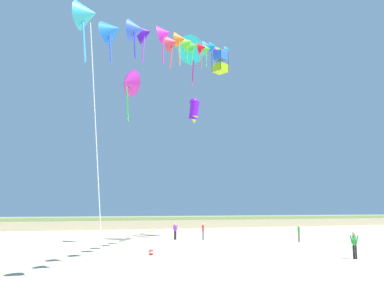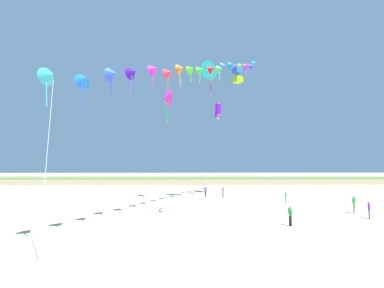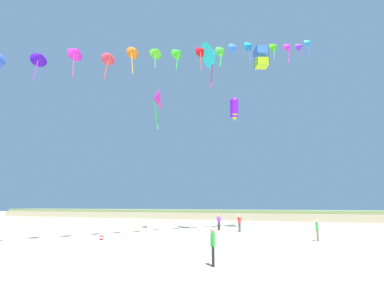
% 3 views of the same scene
% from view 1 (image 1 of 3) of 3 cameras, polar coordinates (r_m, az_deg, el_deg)
% --- Properties ---
extents(ground_plane, '(240.00, 240.00, 0.00)m').
position_cam_1_polar(ground_plane, '(21.73, 16.05, -16.49)').
color(ground_plane, '#C1B28E').
extents(dune_ridge, '(120.00, 9.90, 1.69)m').
position_cam_1_polar(dune_ridge, '(64.28, -9.03, -10.81)').
color(dune_ridge, tan).
rests_on(dune_ridge, ground).
extents(person_near_left, '(0.26, 0.54, 1.58)m').
position_cam_1_polar(person_near_left, '(26.54, 21.83, -12.80)').
color(person_near_left, black).
rests_on(person_near_left, ground).
extents(person_near_right, '(0.22, 0.52, 1.51)m').
position_cam_1_polar(person_near_right, '(38.12, 14.76, -11.87)').
color(person_near_right, '#726656').
rests_on(person_near_right, ground).
extents(person_far_left, '(0.55, 0.21, 1.56)m').
position_cam_1_polar(person_far_left, '(39.81, -2.37, -11.97)').
color(person_far_left, black).
rests_on(person_far_left, ground).
extents(person_far_center, '(0.34, 0.52, 1.57)m').
position_cam_1_polar(person_far_center, '(39.59, 1.57, -11.98)').
color(person_far_center, '#474C56').
rests_on(person_far_center, ground).
extents(kite_banner_string, '(22.37, 34.96, 24.73)m').
position_cam_1_polar(kite_banner_string, '(36.03, 0.70, 13.69)').
color(kite_banner_string, '#31B0C6').
extents(large_kite_low_lead, '(1.87, 2.53, 4.64)m').
position_cam_1_polar(large_kite_low_lead, '(36.43, -8.94, 8.48)').
color(large_kite_low_lead, '#E930C0').
extents(large_kite_mid_trail, '(1.32, 1.48, 2.70)m').
position_cam_1_polar(large_kite_mid_trail, '(41.68, 0.31, 4.85)').
color(large_kite_mid_trail, '#7C17EF').
extents(large_kite_high_solo, '(3.31, 3.46, 5.08)m').
position_cam_1_polar(large_kite_high_solo, '(39.70, 0.14, 13.15)').
color(large_kite_high_solo, '#20D6DD').
extents(large_kite_outer_drift, '(1.72, 1.72, 2.26)m').
position_cam_1_polar(large_kite_outer_drift, '(44.79, 3.97, 11.37)').
color(large_kite_outer_drift, '#99C516').
extents(beach_ball, '(0.36, 0.36, 0.36)m').
position_cam_1_polar(beach_ball, '(27.02, -5.75, -14.87)').
color(beach_ball, red).
rests_on(beach_ball, ground).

